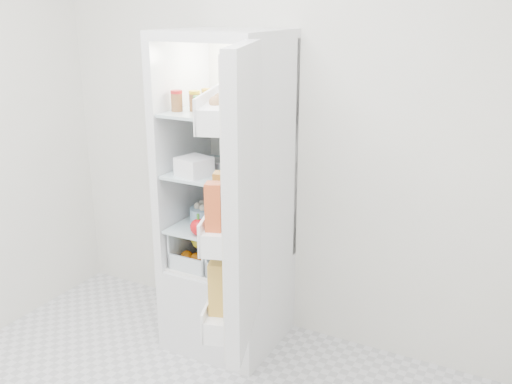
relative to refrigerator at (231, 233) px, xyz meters
The scene contains 21 objects.
room_walls 1.57m from the refrigerator, 80.89° to the right, with size 3.02×3.02×2.61m.
refrigerator is the anchor object (origin of this frame).
shelf_low 0.10m from the refrigerator, 90.00° to the right, with size 0.49×0.53×0.01m, color silver.
shelf_mid 0.39m from the refrigerator, 90.00° to the right, with size 0.49×0.53×0.01m, color silver.
shelf_top 0.72m from the refrigerator, 90.00° to the right, with size 0.49×0.53×0.01m, color silver.
crisper_left 0.15m from the refrigerator, 152.98° to the right, with size 0.23×0.46×0.22m, color silver, non-canonical shape.
crisper_right 0.15m from the refrigerator, 27.02° to the right, with size 0.23×0.46×0.22m, color silver, non-canonical shape.
condiment_jars 0.78m from the refrigerator, 98.98° to the right, with size 0.46×0.32×0.08m.
squeeze_bottle 0.83m from the refrigerator, ahead, with size 0.05×0.05×0.18m, color silver.
tub_white 0.50m from the refrigerator, 112.06° to the right, with size 0.15×0.15×0.10m, color white.
tub_cream 0.46m from the refrigerator, 47.35° to the right, with size 0.13×0.13×0.07m, color white.
tin_red 0.53m from the refrigerator, 61.38° to the right, with size 0.08×0.08×0.06m, color red.
foil_tray 0.43m from the refrigerator, 152.35° to the right, with size 0.17×0.13×0.04m, color #BBBABF.
tub_green 0.44m from the refrigerator, 67.65° to the left, with size 0.09×0.12×0.07m, color #439560.
red_cabbage 0.23m from the refrigerator, 17.83° to the left, with size 0.17×0.17×0.17m, color #5F205A.
bell_pepper 0.31m from the refrigerator, 97.73° to the right, with size 0.09×0.09×0.09m, color red.
mushroom_bowl 0.19m from the refrigerator, 145.15° to the right, with size 0.17×0.17×0.08m, color #8BB1D0.
salad_bag 0.35m from the refrigerator, 59.38° to the right, with size 0.12×0.12×0.12m, color #A5C291.
citrus_pile 0.17m from the refrigerator, 144.65° to the right, with size 0.20×0.31×0.16m.
veg_pile 0.18m from the refrigerator, 26.82° to the right, with size 0.16×0.30×0.10m.
fridge_door 0.85m from the refrigerator, 57.26° to the right, with size 0.34×0.59×1.30m.
Camera 1 is at (1.35, -1.38, 1.92)m, focal length 40.00 mm.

